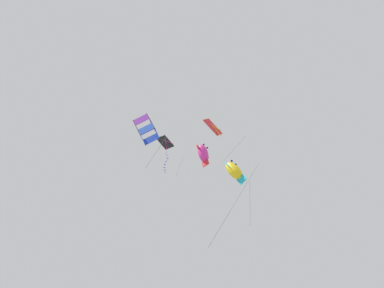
% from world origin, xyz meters
% --- Properties ---
extents(kite_diamond_near_right, '(2.19, 2.48, 6.11)m').
position_xyz_m(kite_diamond_near_right, '(-5.83, 3.23, 41.71)').
color(kite_diamond_near_right, black).
extents(kite_fish_upper_right, '(3.11, 4.18, 8.53)m').
position_xyz_m(kite_fish_upper_right, '(2.68, -3.76, 31.64)').
color(kite_fish_upper_right, '#DB2D93').
extents(kite_diamond_highest, '(2.72, 2.59, 6.20)m').
position_xyz_m(kite_diamond_highest, '(0.66, 0.78, 38.31)').
color(kite_diamond_highest, red).
extents(kite_fish_near_left, '(1.67, 1.51, 5.37)m').
position_xyz_m(kite_fish_near_left, '(3.01, -0.76, 32.12)').
color(kite_fish_near_left, yellow).
extents(kite_box_far_centre, '(1.74, 1.27, 4.17)m').
position_xyz_m(kite_box_far_centre, '(1.53, -7.58, 31.25)').
color(kite_box_far_centre, purple).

